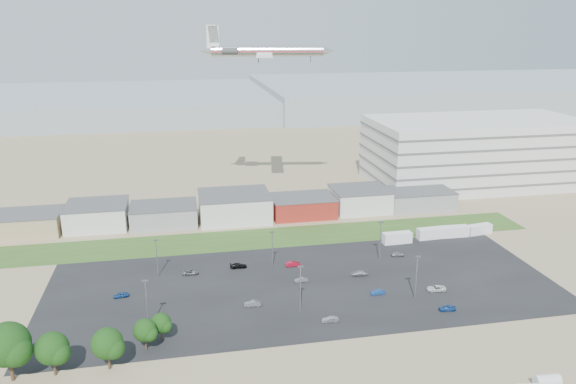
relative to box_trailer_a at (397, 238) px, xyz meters
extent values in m
plane|color=#867655|center=(-37.05, -41.05, -1.56)|extent=(700.00, 700.00, 0.00)
cube|color=black|center=(-32.05, -21.05, -1.55)|extent=(120.00, 50.00, 0.01)
cube|color=#31541F|center=(-37.05, 10.95, -1.55)|extent=(160.00, 16.00, 0.02)
cube|color=silver|center=(52.95, 53.95, 10.94)|extent=(80.00, 40.00, 25.00)
imported|color=silver|center=(-2.26, -29.94, -0.94)|extent=(4.69, 2.65, 1.24)
imported|color=navy|center=(-16.20, -29.02, -1.00)|extent=(3.42, 1.32, 1.11)
imported|color=navy|center=(-4.06, -39.18, -0.94)|extent=(3.78, 1.91, 1.23)
imported|color=#595B5E|center=(-45.26, -28.89, -0.95)|extent=(3.82, 1.62, 1.23)
imported|color=navy|center=(-74.15, -18.97, -0.99)|extent=(3.51, 1.76, 1.15)
imported|color=black|center=(-46.13, -8.15, -0.94)|extent=(4.27, 1.76, 1.24)
imported|color=#595B5E|center=(-32.10, -19.15, -1.02)|extent=(3.38, 1.44, 1.08)
imported|color=#A5A5AA|center=(-3.38, -9.03, -0.98)|extent=(3.53, 1.74, 1.16)
imported|color=#595B5E|center=(-58.26, -9.69, -1.00)|extent=(4.05, 1.92, 1.12)
imported|color=maroon|center=(-32.23, -9.86, -0.93)|extent=(3.89, 1.54, 1.26)
imported|color=#A5A5AA|center=(-17.37, -18.51, -0.94)|extent=(4.42, 2.19, 1.24)
imported|color=#A5A5AA|center=(-30.28, -38.95, -0.99)|extent=(3.53, 1.47, 1.14)
camera|label=1|loc=(-59.25, -139.66, 58.34)|focal=35.00mm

